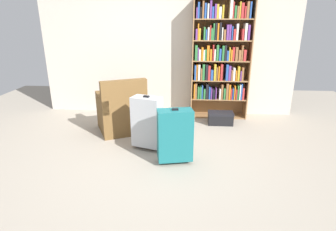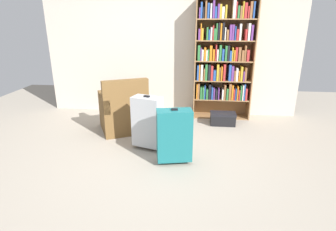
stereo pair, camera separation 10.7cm
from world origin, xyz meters
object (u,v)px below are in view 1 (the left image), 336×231
object	(u,v)px
bookshelf	(220,57)
armchair	(122,112)
storage_box	(220,118)
mug	(152,128)
suitcase_silver	(147,122)
suitcase_teal	(175,135)

from	to	relation	value
bookshelf	armchair	world-z (taller)	bookshelf
armchair	bookshelf	bearing A→B (deg)	27.49
bookshelf	storage_box	xyz separation A→B (m)	(0.02, -0.42, -1.01)
mug	suitcase_silver	size ratio (longest dim) A/B	0.15
storage_box	armchair	bearing A→B (deg)	-165.41
bookshelf	suitcase_silver	bearing A→B (deg)	-127.08
armchair	storage_box	bearing A→B (deg)	14.59
bookshelf	armchair	distance (m)	2.00
bookshelf	mug	xyz separation A→B (m)	(-1.14, -0.82, -1.07)
storage_box	mug	bearing A→B (deg)	-161.14
suitcase_teal	storage_box	bearing A→B (deg)	63.23
suitcase_teal	suitcase_silver	world-z (taller)	suitcase_silver
mug	suitcase_teal	xyz separation A→B (m)	(0.43, -1.05, 0.33)
suitcase_teal	armchair	bearing A→B (deg)	132.07
mug	suitcase_silver	bearing A→B (deg)	-87.93
suitcase_silver	mug	bearing A→B (deg)	92.07
bookshelf	suitcase_teal	xyz separation A→B (m)	(-0.71, -1.87, -0.74)
bookshelf	suitcase_silver	distance (m)	1.99
mug	suitcase_silver	world-z (taller)	suitcase_silver
storage_box	suitcase_teal	distance (m)	1.65
bookshelf	storage_box	size ratio (longest dim) A/B	4.79
bookshelf	suitcase_silver	xyz separation A→B (m)	(-1.12, -1.48, -0.72)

